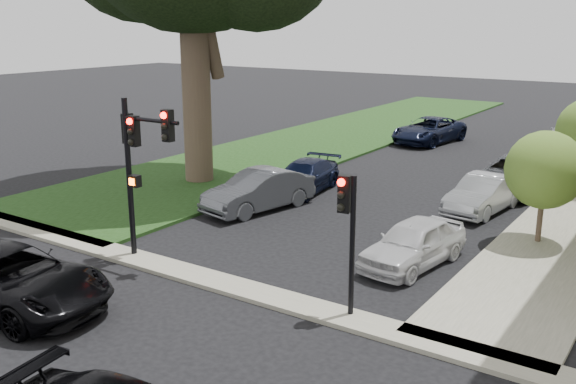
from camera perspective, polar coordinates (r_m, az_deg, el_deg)
The scene contains 15 objects.
ground at distance 16.37m, azimuth -9.96°, elevation -10.59°, with size 140.00×140.00×0.00m, color black.
grass_strip at distance 40.21m, azimuth 4.44°, elevation 5.02°, with size 8.00×44.00×0.12m, color black.
sidewalk_cross at distance 17.70m, azimuth -5.47°, elevation -8.18°, with size 60.00×1.00×0.12m, color gray.
small_tree_a at distance 21.68m, azimuth 21.88°, elevation 1.82°, with size 2.48×2.48×3.71m.
traffic_signal_main at distance 19.16m, azimuth -13.24°, elevation 3.60°, with size 2.37×0.61×4.86m.
traffic_signal_secondary at distance 15.12m, azimuth 5.37°, elevation -2.46°, with size 0.47×0.38×3.57m.
car_cross_near at distance 17.60m, azimuth -23.56°, elevation -7.07°, with size 2.57×5.58×1.55m, color black.
car_parked_0 at distance 19.20m, azimuth 11.08°, elevation -4.47°, with size 1.65×4.10×1.40m, color silver.
car_parked_1 at distance 25.17m, azimuth 16.97°, elevation -0.19°, with size 1.47×4.22×1.39m, color #999BA0.
car_parked_2 at distance 28.59m, azimuth 19.39°, elevation 1.47°, with size 2.44×5.29×1.47m, color #3F4247.
car_parked_3 at distance 35.49m, azimuth 22.55°, elevation 3.62°, with size 1.65×4.11×1.40m, color maroon.
car_parked_4 at distance 40.80m, azimuth 23.71°, elevation 4.83°, with size 1.90×4.67×1.35m, color #999BA0.
car_parked_5 at distance 24.34m, azimuth -2.63°, elevation 0.12°, with size 1.61×4.62×1.52m, color #3F4247.
car_parked_6 at distance 26.92m, azimuth 1.41°, elevation 1.36°, with size 1.84×4.52×1.31m, color black.
car_parked_8 at distance 38.81m, azimuth 12.42°, elevation 5.38°, with size 2.48×5.38×1.50m, color black.
Camera 1 is at (10.40, -10.52, 7.02)m, focal length 40.00 mm.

